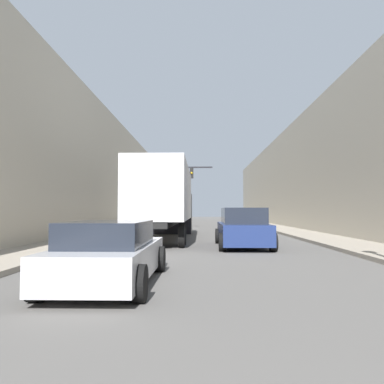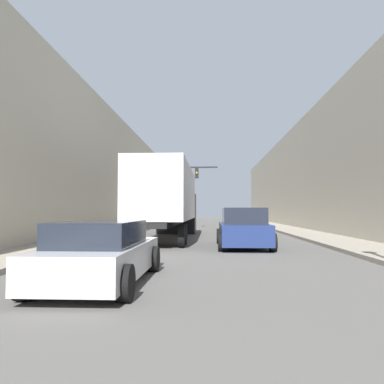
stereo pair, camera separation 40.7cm
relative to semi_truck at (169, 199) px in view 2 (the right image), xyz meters
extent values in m
cube|color=gray|center=(8.43, 8.23, -2.10)|extent=(2.58, 80.00, 0.15)
cube|color=gray|center=(-3.93, 8.23, -2.10)|extent=(2.58, 80.00, 0.15)
cube|color=#BCB29E|center=(12.72, 8.23, 2.36)|extent=(6.00, 80.00, 9.07)
cube|color=#BCB29E|center=(-8.22, 8.23, 2.52)|extent=(6.00, 80.00, 9.38)
cube|color=silver|center=(0.00, -1.15, 0.28)|extent=(2.58, 10.21, 2.71)
cube|color=black|center=(0.00, -1.15, -1.22)|extent=(1.29, 10.21, 0.24)
cube|color=black|center=(0.00, 5.17, -0.82)|extent=(2.58, 2.43, 2.71)
cylinder|color=black|center=(-1.14, -5.06, -1.67)|extent=(0.25, 1.00, 1.00)
cylinder|color=black|center=(1.14, -5.06, -1.67)|extent=(0.25, 1.00, 1.00)
cylinder|color=black|center=(-1.14, -3.86, -1.67)|extent=(0.25, 1.00, 1.00)
cylinder|color=black|center=(1.14, -3.86, -1.67)|extent=(0.25, 1.00, 1.00)
cylinder|color=black|center=(-1.14, 5.17, -1.67)|extent=(0.25, 1.00, 1.00)
cylinder|color=black|center=(1.14, 5.17, -1.67)|extent=(0.25, 1.00, 1.00)
cube|color=#B7B7BC|center=(0.03, -12.75, -1.67)|extent=(1.73, 4.49, 0.65)
cube|color=#1E232D|center=(0.03, -12.98, -1.10)|extent=(1.52, 2.47, 0.50)
cylinder|color=black|center=(-0.83, -11.21, -1.85)|extent=(0.25, 0.64, 0.64)
cylinder|color=black|center=(0.90, -11.21, -1.85)|extent=(0.25, 0.64, 0.64)
cylinder|color=black|center=(-0.83, -14.39, -1.85)|extent=(0.25, 0.64, 0.64)
cylinder|color=black|center=(0.90, -14.39, -1.85)|extent=(0.25, 0.64, 0.64)
cube|color=navy|center=(3.71, -4.66, -1.57)|extent=(1.93, 4.77, 0.81)
cube|color=#1E232D|center=(3.71, -4.89, -0.84)|extent=(1.70, 2.63, 0.66)
cylinder|color=black|center=(2.75, -2.97, -1.82)|extent=(0.25, 0.70, 0.70)
cylinder|color=black|center=(4.68, -2.97, -1.82)|extent=(0.25, 0.70, 0.70)
cylinder|color=black|center=(2.75, -6.44, -1.82)|extent=(0.25, 0.70, 0.70)
cylinder|color=black|center=(4.68, -6.44, -1.82)|extent=(0.25, 0.70, 0.70)
cylinder|color=black|center=(-2.49, 11.72, 0.65)|extent=(0.20, 0.20, 5.64)
cube|color=black|center=(0.23, 11.72, 3.17)|extent=(5.44, 0.12, 0.12)
cube|color=black|center=(-0.68, 11.72, 2.66)|extent=(0.30, 0.24, 0.90)
sphere|color=gold|center=(-0.68, 11.58, 2.66)|extent=(0.18, 0.18, 0.18)
cube|color=black|center=(1.13, 11.72, 2.66)|extent=(0.30, 0.24, 0.90)
sphere|color=gold|center=(1.13, 11.58, 2.66)|extent=(0.18, 0.18, 0.18)
camera|label=1|loc=(1.95, -20.72, -0.63)|focal=35.00mm
camera|label=2|loc=(2.36, -20.70, -0.63)|focal=35.00mm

